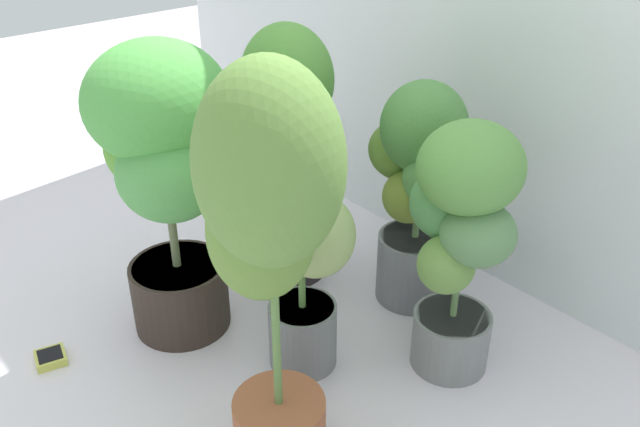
# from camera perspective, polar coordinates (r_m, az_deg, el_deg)

# --- Properties ---
(ground_plane) EXTENTS (8.00, 8.00, 0.00)m
(ground_plane) POSITION_cam_1_polar(r_m,az_deg,el_deg) (1.92, -4.86, -12.88)
(ground_plane) COLOR silver
(ground_plane) RESTS_ON ground
(potted_plant_back_left) EXTENTS (0.39, 0.31, 0.83)m
(potted_plant_back_left) POSITION_cam_1_polar(r_m,az_deg,el_deg) (2.06, -2.67, 7.05)
(potted_plant_back_left) COLOR #282025
(potted_plant_back_left) RESTS_ON ground
(potted_plant_back_right) EXTENTS (0.39, 0.34, 0.71)m
(potted_plant_back_right) POSITION_cam_1_polar(r_m,az_deg,el_deg) (1.72, 11.74, -1.13)
(potted_plant_back_right) COLOR gray
(potted_plant_back_right) RESTS_ON ground
(potted_plant_front_left) EXTENTS (0.53, 0.44, 0.86)m
(potted_plant_front_left) POSITION_cam_1_polar(r_m,az_deg,el_deg) (1.84, -12.91, 4.33)
(potted_plant_front_left) COLOR #322720
(potted_plant_front_left) RESTS_ON ground
(potted_plant_front_right) EXTENTS (0.38, 0.33, 0.96)m
(potted_plant_front_right) POSITION_cam_1_polar(r_m,az_deg,el_deg) (1.32, -4.31, -1.40)
(potted_plant_front_right) COLOR #985334
(potted_plant_front_right) RESTS_ON ground
(potted_plant_center) EXTENTS (0.40, 0.28, 0.72)m
(potted_plant_center) POSITION_cam_1_polar(r_m,az_deg,el_deg) (1.69, -1.52, -1.72)
(potted_plant_center) COLOR slate
(potted_plant_center) RESTS_ON ground
(potted_plant_back_center) EXTENTS (0.44, 0.32, 0.71)m
(potted_plant_back_center) POSITION_cam_1_polar(r_m,az_deg,el_deg) (1.99, 8.28, 2.64)
(potted_plant_back_center) COLOR slate
(potted_plant_back_center) RESTS_ON ground
(hygrometer_box) EXTENTS (0.10, 0.10, 0.03)m
(hygrometer_box) POSITION_cam_1_polar(r_m,az_deg,el_deg) (2.07, -21.64, -11.17)
(hygrometer_box) COLOR #C7C750
(hygrometer_box) RESTS_ON ground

